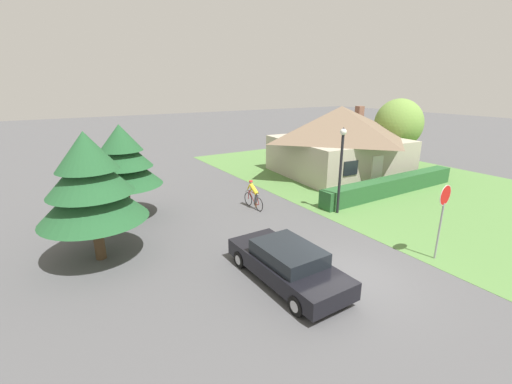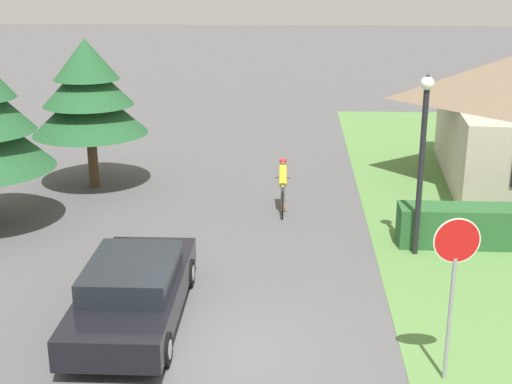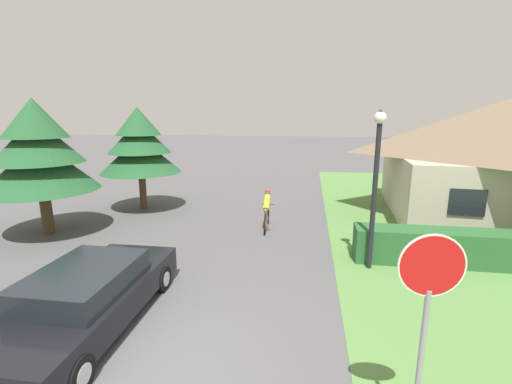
# 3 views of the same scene
# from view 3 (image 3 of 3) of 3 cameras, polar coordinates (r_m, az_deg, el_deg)

# --- Properties ---
(ground_plane) EXTENTS (140.00, 140.00, 0.00)m
(ground_plane) POSITION_cam_3_polar(r_m,az_deg,el_deg) (6.73, -16.05, -26.86)
(ground_plane) COLOR #515154
(cottage_house) EXTENTS (9.35, 8.86, 4.90)m
(cottage_house) POSITION_cam_3_polar(r_m,az_deg,el_deg) (17.39, 35.49, 4.68)
(cottage_house) COLOR #B2A893
(cottage_house) RESTS_ON ground
(sedan_left_lane) EXTENTS (1.99, 4.77, 1.31)m
(sedan_left_lane) POSITION_cam_3_polar(r_m,az_deg,el_deg) (7.96, -26.20, -15.49)
(sedan_left_lane) COLOR black
(sedan_left_lane) RESTS_ON ground
(cyclist) EXTENTS (0.44, 1.80, 1.51)m
(cyclist) POSITION_cam_3_polar(r_m,az_deg,el_deg) (12.92, 1.80, -3.18)
(cyclist) COLOR black
(cyclist) RESTS_ON ground
(stop_sign) EXTENTS (0.77, 0.09, 2.93)m
(stop_sign) POSITION_cam_3_polar(r_m,az_deg,el_deg) (4.66, 26.69, -15.99)
(stop_sign) COLOR gray
(stop_sign) RESTS_ON ground
(street_lamp) EXTENTS (0.32, 0.32, 4.40)m
(street_lamp) POSITION_cam_3_polar(r_m,az_deg,el_deg) (9.69, 19.37, 3.06)
(street_lamp) COLOR black
(street_lamp) RESTS_ON ground
(conifer_tall_near) EXTENTS (3.82, 3.82, 4.85)m
(conifer_tall_near) POSITION_cam_3_polar(r_m,az_deg,el_deg) (14.28, -32.52, 5.66)
(conifer_tall_near) COLOR #4C3823
(conifer_tall_near) RESTS_ON ground
(conifer_tall_far) EXTENTS (3.54, 3.54, 4.62)m
(conifer_tall_far) POSITION_cam_3_polar(r_m,az_deg,el_deg) (16.31, -18.84, 7.42)
(conifer_tall_far) COLOR #4C3823
(conifer_tall_far) RESTS_ON ground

